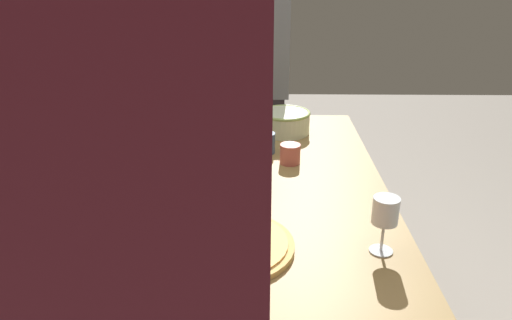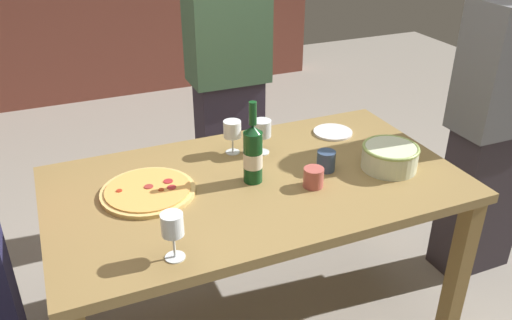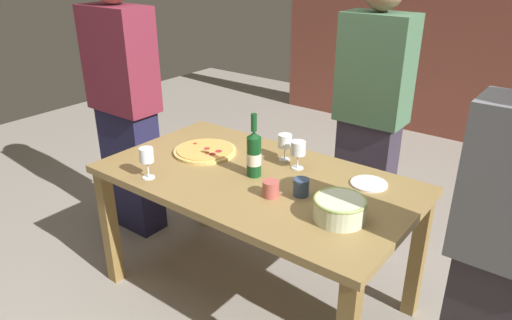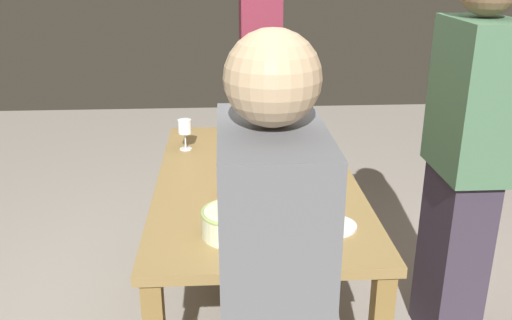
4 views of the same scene
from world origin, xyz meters
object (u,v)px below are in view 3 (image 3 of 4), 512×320
object	(u,v)px
wine_glass_by_bottle	(285,142)
person_guest_left	(371,116)
dining_table	(256,192)
cup_amber	(301,187)
wine_glass_far_left	(147,157)
wine_glass_near_pizza	(298,149)
wine_bottle	(254,153)
side_plate	(369,184)
person_guest_right	(125,106)
pizza	(205,151)
serving_bowl	(340,208)
cup_ceramic	(271,189)

from	to	relation	value
wine_glass_by_bottle	person_guest_left	distance (m)	0.65
dining_table	wine_glass_by_bottle	world-z (taller)	wine_glass_by_bottle
cup_amber	wine_glass_far_left	bearing A→B (deg)	-156.47
dining_table	wine_glass_near_pizza	world-z (taller)	wine_glass_near_pizza
wine_bottle	wine_glass_near_pizza	size ratio (longest dim) A/B	2.20
wine_glass_by_bottle	side_plate	size ratio (longest dim) A/B	0.81
wine_glass_by_bottle	person_guest_right	size ratio (longest dim) A/B	0.08
dining_table	wine_bottle	xyz separation A→B (m)	(-0.01, 0.00, 0.21)
side_plate	wine_glass_near_pizza	bearing A→B (deg)	-172.21
pizza	cup_amber	bearing A→B (deg)	-8.10
person_guest_right	pizza	bearing A→B (deg)	2.52
serving_bowl	pizza	bearing A→B (deg)	168.96
wine_glass_by_bottle	person_guest_left	world-z (taller)	person_guest_left
pizza	wine_glass_by_bottle	bearing A→B (deg)	24.97
wine_glass_near_pizza	wine_glass_far_left	world-z (taller)	wine_glass_far_left
serving_bowl	wine_glass_near_pizza	xyz separation A→B (m)	(-0.42, 0.33, 0.05)
wine_glass_far_left	cup_ceramic	distance (m)	0.64
pizza	wine_glass_far_left	size ratio (longest dim) A/B	2.20
wine_glass_far_left	cup_ceramic	bearing A→B (deg)	19.75
wine_glass_far_left	side_plate	world-z (taller)	wine_glass_far_left
dining_table	wine_glass_near_pizza	size ratio (longest dim) A/B	10.67
pizza	wine_glass_by_bottle	world-z (taller)	wine_glass_by_bottle
dining_table	wine_glass_by_bottle	distance (m)	0.33
wine_bottle	wine_glass_near_pizza	world-z (taller)	wine_bottle
side_plate	wine_glass_far_left	bearing A→B (deg)	-146.62
person_guest_left	person_guest_right	distance (m)	1.55
pizza	cup_ceramic	world-z (taller)	cup_ceramic
pizza	dining_table	bearing A→B (deg)	-8.99
pizza	wine_glass_far_left	xyz separation A→B (m)	(-0.01, -0.41, 0.10)
pizza	side_plate	distance (m)	0.93
side_plate	wine_bottle	bearing A→B (deg)	-153.27
dining_table	wine_bottle	size ratio (longest dim) A/B	4.86
cup_amber	side_plate	xyz separation A→B (m)	(0.21, 0.29, -0.04)
wine_bottle	wine_glass_far_left	world-z (taller)	wine_bottle
pizza	wine_glass_near_pizza	bearing A→B (deg)	15.17
wine_bottle	wine_glass_far_left	xyz separation A→B (m)	(-0.41, -0.35, -0.01)
wine_glass_by_bottle	person_guest_right	world-z (taller)	person_guest_right
wine_glass_far_left	person_guest_left	distance (m)	1.37
wine_glass_near_pizza	person_guest_left	size ratio (longest dim) A/B	0.09
serving_bowl	person_guest_left	distance (m)	1.05
wine_glass_by_bottle	dining_table	bearing A→B (deg)	-90.49
pizza	wine_glass_by_bottle	size ratio (longest dim) A/B	2.42
wine_bottle	wine_glass_near_pizza	xyz separation A→B (m)	(0.13, 0.20, -0.02)
wine_glass_far_left	cup_ceramic	xyz separation A→B (m)	(0.60, 0.22, -0.08)
cup_amber	serving_bowl	bearing A→B (deg)	-19.10
wine_glass_near_pizza	cup_ceramic	distance (m)	0.35
serving_bowl	wine_bottle	bearing A→B (deg)	167.39
wine_glass_by_bottle	person_guest_left	size ratio (longest dim) A/B	0.09
serving_bowl	wine_glass_far_left	xyz separation A→B (m)	(-0.95, -0.22, 0.06)
wine_bottle	person_guest_left	world-z (taller)	person_guest_left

